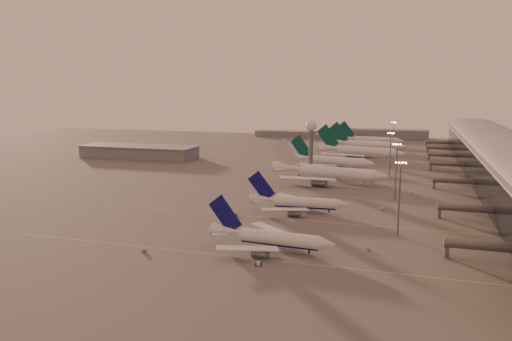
% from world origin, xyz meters
% --- Properties ---
extents(ground, '(700.00, 700.00, 0.00)m').
position_xyz_m(ground, '(0.00, 0.00, 0.00)').
color(ground, '#555353').
rests_on(ground, ground).
extents(taxiway_markings, '(180.00, 185.25, 0.02)m').
position_xyz_m(taxiway_markings, '(30.00, 56.00, 0.01)').
color(taxiway_markings, '#D9CF4C').
rests_on(taxiway_markings, ground).
extents(terminal, '(57.00, 362.00, 23.04)m').
position_xyz_m(terminal, '(107.88, 110.09, 10.52)').
color(terminal, black).
rests_on(terminal, ground).
extents(hangar, '(82.00, 27.00, 8.50)m').
position_xyz_m(hangar, '(-120.00, 140.00, 4.32)').
color(hangar, slate).
rests_on(hangar, ground).
extents(radar_tower, '(6.40, 6.40, 31.10)m').
position_xyz_m(radar_tower, '(5.00, 120.00, 20.95)').
color(radar_tower, '#5B5D63').
rests_on(radar_tower, ground).
extents(mast_a, '(3.60, 0.56, 25.00)m').
position_xyz_m(mast_a, '(58.00, 0.00, 13.74)').
color(mast_a, '#5B5D63').
rests_on(mast_a, ground).
extents(mast_b, '(3.60, 0.56, 25.00)m').
position_xyz_m(mast_b, '(55.00, 55.00, 13.74)').
color(mast_b, '#5B5D63').
rests_on(mast_b, ground).
extents(mast_c, '(3.60, 0.56, 25.00)m').
position_xyz_m(mast_c, '(50.00, 110.00, 13.74)').
color(mast_c, '#5B5D63').
rests_on(mast_c, ground).
extents(mast_d, '(3.60, 0.56, 25.00)m').
position_xyz_m(mast_d, '(48.00, 200.00, 13.74)').
color(mast_d, '#5B5D63').
rests_on(mast_d, ground).
extents(distant_horizon, '(165.00, 37.50, 9.00)m').
position_xyz_m(distant_horizon, '(2.62, 325.14, 3.89)').
color(distant_horizon, slate).
rests_on(distant_horizon, ground).
extents(narrowbody_near, '(39.89, 31.74, 15.58)m').
position_xyz_m(narrowbody_near, '(22.56, -26.53, 3.16)').
color(narrowbody_near, silver).
rests_on(narrowbody_near, ground).
extents(narrowbody_mid, '(39.85, 31.76, 15.56)m').
position_xyz_m(narrowbody_mid, '(20.07, 21.62, 3.15)').
color(narrowbody_mid, silver).
rests_on(narrowbody_mid, ground).
extents(widebody_white, '(61.95, 49.25, 21.92)m').
position_xyz_m(widebody_white, '(21.18, 86.20, 3.80)').
color(widebody_white, silver).
rests_on(widebody_white, ground).
extents(greentail_a, '(53.11, 42.44, 19.56)m').
position_xyz_m(greentail_a, '(15.55, 132.17, 3.45)').
color(greentail_a, silver).
rests_on(greentail_a, ground).
extents(greentail_b, '(61.98, 49.41, 23.02)m').
position_xyz_m(greentail_b, '(27.36, 178.50, 4.07)').
color(greentail_b, silver).
rests_on(greentail_b, ground).
extents(greentail_c, '(59.99, 47.90, 22.14)m').
position_xyz_m(greentail_c, '(28.15, 221.30, 3.91)').
color(greentail_c, silver).
rests_on(greentail_c, ground).
extents(greentail_d, '(55.90, 44.90, 20.34)m').
position_xyz_m(greentail_d, '(27.22, 264.16, 3.59)').
color(greentail_d, silver).
rests_on(greentail_d, ground).
extents(gsv_truck_a, '(6.06, 4.53, 2.33)m').
position_xyz_m(gsv_truck_a, '(-12.06, -39.25, 1.19)').
color(gsv_truck_a, orange).
rests_on(gsv_truck_a, ground).
extents(gsv_tug_near, '(2.97, 4.03, 1.03)m').
position_xyz_m(gsv_tug_near, '(23.03, -40.19, 0.53)').
color(gsv_tug_near, silver).
rests_on(gsv_tug_near, ground).
extents(gsv_catering_a, '(4.74, 3.18, 3.57)m').
position_xyz_m(gsv_catering_a, '(50.33, -18.46, 1.79)').
color(gsv_catering_a, orange).
rests_on(gsv_catering_a, ground).
extents(gsv_tug_mid, '(3.37, 3.94, 0.97)m').
position_xyz_m(gsv_tug_mid, '(-1.58, 9.05, 0.50)').
color(gsv_tug_mid, orange).
rests_on(gsv_tug_mid, ground).
extents(gsv_truck_b, '(5.99, 2.50, 2.37)m').
position_xyz_m(gsv_truck_b, '(51.39, 34.54, 1.21)').
color(gsv_truck_b, silver).
rests_on(gsv_truck_b, ground).
extents(gsv_truck_c, '(4.85, 6.14, 2.38)m').
position_xyz_m(gsv_truck_c, '(-4.78, 56.19, 1.21)').
color(gsv_truck_c, orange).
rests_on(gsv_truck_c, ground).
extents(gsv_catering_b, '(5.76, 3.10, 4.54)m').
position_xyz_m(gsv_catering_b, '(61.36, 70.55, 2.27)').
color(gsv_catering_b, silver).
rests_on(gsv_catering_b, ground).
extents(gsv_tug_far, '(4.36, 4.36, 1.10)m').
position_xyz_m(gsv_tug_far, '(3.09, 101.41, 0.57)').
color(gsv_tug_far, silver).
rests_on(gsv_tug_far, ground).
extents(gsv_truck_d, '(4.18, 5.97, 2.28)m').
position_xyz_m(gsv_truck_d, '(-8.83, 130.58, 1.16)').
color(gsv_truck_d, silver).
rests_on(gsv_truck_d, ground).
extents(gsv_tug_hangar, '(3.53, 3.20, 0.87)m').
position_xyz_m(gsv_tug_hangar, '(48.88, 150.84, 0.45)').
color(gsv_tug_hangar, silver).
rests_on(gsv_tug_hangar, ground).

